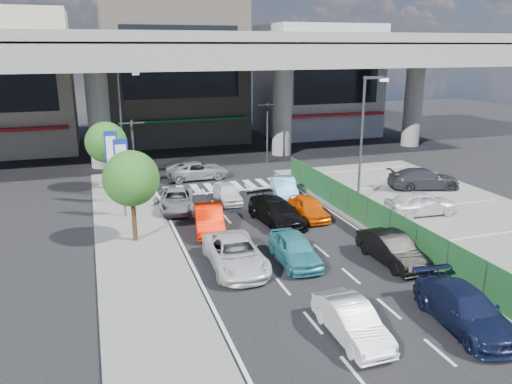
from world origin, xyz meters
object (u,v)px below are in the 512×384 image
object	(u,v)px
street_lamp_right	(364,130)
signboard_far	(112,157)
tree_far	(106,142)
crossing_wagon_silver	(198,170)
traffic_cone	(357,209)
traffic_light_left	(133,139)
sedan_white_mid_left	(235,254)
taxi_teal_mid	(295,248)
hatch_white_back_mid	(352,321)
street_lamp_left	(123,115)
parked_sedan_dgrey	(424,179)
signboard_near	(122,167)
traffic_light_right	(267,117)
taxi_orange_left	(209,219)
sedan_black_mid	(276,212)
taxi_orange_right	(309,207)
parked_sedan_white	(421,203)
hatch_black_mid_right	(392,249)
tree_near	(131,179)
kei_truck_front_right	(284,188)
wagon_silver_front_left	(176,200)
minivan_navy_back	(465,309)
sedan_white_front_mid	(227,193)

from	to	relation	value
street_lamp_right	signboard_far	xyz separation A→B (m)	(-14.77, 4.99, -1.71)
tree_far	crossing_wagon_silver	distance (m)	7.15
crossing_wagon_silver	traffic_cone	bearing A→B (deg)	-149.08
tree_far	traffic_light_left	bearing A→B (deg)	-57.38
street_lamp_right	signboard_far	bearing A→B (deg)	161.32
signboard_far	sedan_white_mid_left	bearing A→B (deg)	-68.23
traffic_light_left	taxi_teal_mid	xyz separation A→B (m)	(6.01, -12.87, -3.25)
hatch_white_back_mid	street_lamp_left	bearing A→B (deg)	102.43
parked_sedan_dgrey	signboard_far	bearing A→B (deg)	94.19
street_lamp_left	signboard_near	xyz separation A→B (m)	(-0.87, -10.01, -1.71)
traffic_light_right	sedan_white_mid_left	bearing A→B (deg)	-113.38
taxi_orange_left	sedan_black_mid	xyz separation A→B (m)	(3.92, 0.03, 0.00)
traffic_light_left	taxi_orange_right	xyz separation A→B (m)	(9.21, -7.28, -3.30)
street_lamp_left	parked_sedan_white	xyz separation A→B (m)	(15.83, -14.98, -3.98)
sedan_white_mid_left	hatch_black_mid_right	xyz separation A→B (m)	(7.04, -1.76, 0.00)
traffic_light_left	traffic_light_right	distance (m)	13.63
hatch_black_mid_right	crossing_wagon_silver	size ratio (longest dim) A/B	0.89
traffic_light_left	parked_sedan_white	xyz separation A→B (m)	(15.71, -8.98, -3.15)
crossing_wagon_silver	parked_sedan_white	distance (m)	16.57
tree_near	sedan_white_mid_left	distance (m)	6.68
sedan_white_mid_left	parked_sedan_dgrey	xyz separation A→B (m)	(16.14, 8.33, 0.09)
tree_near	parked_sedan_white	xyz separation A→B (m)	(16.51, -0.98, -2.60)
crossing_wagon_silver	traffic_cone	xyz separation A→B (m)	(7.15, -11.51, -0.20)
sedan_black_mid	kei_truck_front_right	distance (m)	5.10
street_lamp_right	parked_sedan_dgrey	world-z (taller)	street_lamp_right
traffic_light_left	street_lamp_right	distance (m)	14.68
traffic_light_left	crossing_wagon_silver	bearing A→B (deg)	36.16
wagon_silver_front_left	parked_sedan_white	bearing A→B (deg)	-12.03
hatch_white_back_mid	traffic_light_right	bearing A→B (deg)	76.62
tree_near	crossing_wagon_silver	size ratio (longest dim) A/B	1.02
minivan_navy_back	wagon_silver_front_left	distance (m)	18.24
sedan_white_mid_left	street_lamp_left	bearing A→B (deg)	101.98
tree_near	kei_truck_front_right	distance (m)	11.64
signboard_near	tree_near	bearing A→B (deg)	-87.13
sedan_white_front_mid	kei_truck_front_right	xyz separation A→B (m)	(3.84, -0.17, 0.05)
kei_truck_front_right	signboard_far	bearing A→B (deg)	-176.82
taxi_orange_right	taxi_orange_left	bearing A→B (deg)	-176.04
tree_far	minivan_navy_back	world-z (taller)	tree_far
tree_near	kei_truck_front_right	size ratio (longest dim) A/B	1.18
tree_far	parked_sedan_dgrey	distance (m)	22.18
signboard_near	crossing_wagon_silver	world-z (taller)	signboard_near
traffic_light_left	hatch_white_back_mid	world-z (taller)	traffic_light_left
traffic_light_right	taxi_orange_right	xyz separation A→B (m)	(-2.49, -14.28, -3.30)
taxi_orange_left	traffic_cone	size ratio (longest dim) A/B	5.34
parked_sedan_dgrey	street_lamp_left	bearing A→B (deg)	75.34
traffic_cone	signboard_near	bearing A→B (deg)	163.34
taxi_teal_mid	minivan_navy_back	bearing A→B (deg)	-60.04
street_lamp_right	kei_truck_front_right	xyz separation A→B (m)	(-4.02, 3.02, -4.10)
traffic_light_left	signboard_near	xyz separation A→B (m)	(-1.00, -4.01, -0.87)
tree_near	street_lamp_right	bearing A→B (deg)	8.03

